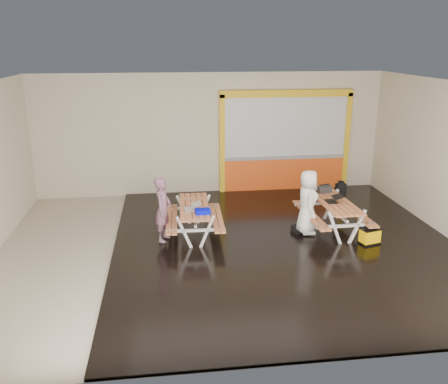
{
  "coord_description": "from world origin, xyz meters",
  "views": [
    {
      "loc": [
        -1.31,
        -9.36,
        4.33
      ],
      "look_at": [
        0.0,
        0.9,
        1.0
      ],
      "focal_mm": 37.76,
      "sensor_mm": 36.0,
      "label": 1
    }
  ],
  "objects": [
    {
      "name": "laptop_right",
      "position": [
        2.49,
        0.49,
        0.85
      ],
      "size": [
        0.36,
        0.32,
        0.15
      ],
      "color": "black",
      "rests_on": "picnic_table_right"
    },
    {
      "name": "laptop_left",
      "position": [
        -0.77,
        0.48,
        0.8
      ],
      "size": [
        0.38,
        0.35,
        0.15
      ],
      "color": "silver",
      "rests_on": "picnic_table_left"
    },
    {
      "name": "person_right",
      "position": [
        1.86,
        0.45,
        0.83
      ],
      "size": [
        0.54,
        0.77,
        1.48
      ],
      "primitive_type": "imported",
      "rotation": [
        0.0,
        0.0,
        1.48
      ],
      "color": "white",
      "rests_on": "deck"
    },
    {
      "name": "picnic_table_right",
      "position": [
        2.53,
        0.57,
        0.61
      ],
      "size": [
        1.43,
        2.04,
        0.8
      ],
      "color": "#D07F4F",
      "rests_on": "deck"
    },
    {
      "name": "picnic_table_left",
      "position": [
        -0.7,
        0.73,
        0.58
      ],
      "size": [
        1.34,
        1.92,
        0.75
      ],
      "color": "#D07F4F",
      "rests_on": "deck"
    },
    {
      "name": "blue_pouch",
      "position": [
        -0.56,
        0.21,
        0.8
      ],
      "size": [
        0.33,
        0.24,
        0.09
      ],
      "primitive_type": "cube",
      "rotation": [
        0.0,
        0.0,
        0.06
      ],
      "color": "#0209DF",
      "rests_on": "picnic_table_left"
    },
    {
      "name": "toolbox",
      "position": [
        2.5,
        1.19,
        0.88
      ],
      "size": [
        0.39,
        0.26,
        0.21
      ],
      "color": "black",
      "rests_on": "picnic_table_right"
    },
    {
      "name": "dark_case",
      "position": [
        1.78,
        0.6,
        0.12
      ],
      "size": [
        0.44,
        0.39,
        0.14
      ],
      "primitive_type": "cube",
      "rotation": [
        0.0,
        0.0,
        0.37
      ],
      "color": "black",
      "rests_on": "deck"
    },
    {
      "name": "room",
      "position": [
        0.0,
        0.0,
        1.75
      ],
      "size": [
        10.02,
        8.02,
        3.52
      ],
      "color": "#B7AD9A",
      "rests_on": "ground"
    },
    {
      "name": "fluke_bag",
      "position": [
        3.09,
        -0.27,
        0.23
      ],
      "size": [
        0.48,
        0.38,
        0.37
      ],
      "color": "black",
      "rests_on": "deck"
    },
    {
      "name": "kiosk",
      "position": [
        2.2,
        3.93,
        1.44
      ],
      "size": [
        3.88,
        0.16,
        3.0
      ],
      "color": "#EE5719",
      "rests_on": "room"
    },
    {
      "name": "deck",
      "position": [
        1.25,
        0.0,
        0.03
      ],
      "size": [
        7.5,
        7.98,
        0.05
      ],
      "primitive_type": "cube",
      "color": "black",
      "rests_on": "room"
    },
    {
      "name": "person_left",
      "position": [
        -1.41,
        0.49,
        0.79
      ],
      "size": [
        0.5,
        0.61,
        1.46
      ],
      "primitive_type": "imported",
      "rotation": [
        0.0,
        0.0,
        1.26
      ],
      "color": "#7F556B",
      "rests_on": "deck"
    },
    {
      "name": "backpack",
      "position": [
        3.07,
        1.56,
        0.73
      ],
      "size": [
        0.26,
        0.18,
        0.42
      ],
      "color": "black",
      "rests_on": "picnic_table_right"
    }
  ]
}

